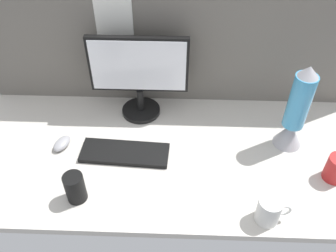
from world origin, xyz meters
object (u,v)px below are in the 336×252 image
at_px(mug_ceramic_white, 269,210).
at_px(monitor, 139,73).
at_px(mug_red_plastic, 336,168).
at_px(mouse, 62,143).
at_px(lava_lamp, 295,114).
at_px(mug_black_travel, 75,188).
at_px(keyboard, 124,153).

bearing_deg(mug_ceramic_white, monitor, 131.27).
bearing_deg(mug_red_plastic, mug_ceramic_white, -145.59).
height_order(monitor, mouse, monitor).
bearing_deg(mouse, monitor, 58.61).
height_order(mouse, lava_lamp, lava_lamp).
relative_size(mouse, mug_black_travel, 0.78).
relative_size(keyboard, mug_ceramic_white, 3.03).
relative_size(mug_ceramic_white, lava_lamp, 0.31).
bearing_deg(mouse, mug_red_plastic, 14.52).
height_order(keyboard, mug_black_travel, mug_black_travel).
distance_m(mug_ceramic_white, mug_black_travel, 0.71).
bearing_deg(keyboard, mouse, 175.47).
xyz_separation_m(monitor, lava_lamp, (0.66, -0.19, -0.05)).
bearing_deg(keyboard, monitor, 84.44).
distance_m(monitor, mug_black_travel, 0.57).
bearing_deg(keyboard, mug_black_travel, -120.61).
relative_size(mug_red_plastic, lava_lamp, 0.28).
relative_size(monitor, mug_ceramic_white, 3.57).
relative_size(keyboard, mug_red_plastic, 3.37).
xyz_separation_m(mouse, mug_ceramic_white, (0.83, -0.33, 0.04)).
xyz_separation_m(monitor, keyboard, (-0.04, -0.28, -0.21)).
xyz_separation_m(keyboard, mug_black_travel, (-0.15, -0.23, 0.05)).
xyz_separation_m(monitor, mouse, (-0.32, -0.25, -0.20)).
xyz_separation_m(mug_red_plastic, mug_black_travel, (-1.00, -0.13, 0.01)).
height_order(mouse, mug_black_travel, mug_black_travel).
distance_m(mug_red_plastic, mug_black_travel, 1.01).
height_order(mug_red_plastic, lava_lamp, lava_lamp).
relative_size(monitor, keyboard, 1.18).
distance_m(mug_ceramic_white, mug_red_plastic, 0.36).
height_order(monitor, mug_ceramic_white, monitor).
distance_m(monitor, lava_lamp, 0.68).
bearing_deg(mug_red_plastic, mouse, 173.36).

